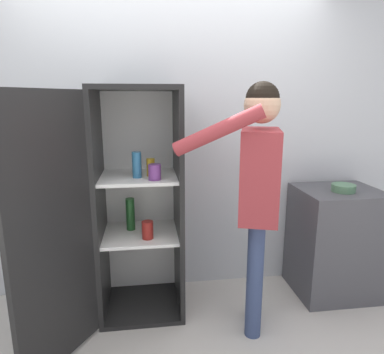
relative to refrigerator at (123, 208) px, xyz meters
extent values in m
cube|color=silver|center=(0.39, 0.42, 0.40)|extent=(7.00, 0.06, 2.55)
cube|color=black|center=(0.12, 0.08, -0.85)|extent=(0.63, 0.59, 0.04)
cube|color=black|center=(0.12, 0.08, 0.85)|extent=(0.63, 0.59, 0.04)
cube|color=white|center=(0.12, 0.36, 0.00)|extent=(0.63, 0.03, 1.67)
cube|color=black|center=(-0.18, 0.08, 0.00)|extent=(0.03, 0.59, 1.67)
cube|color=black|center=(0.42, 0.08, 0.00)|extent=(0.04, 0.59, 1.67)
cube|color=white|center=(0.12, 0.08, -0.24)|extent=(0.56, 0.52, 0.02)
cube|color=white|center=(0.12, 0.08, 0.21)|extent=(0.56, 0.52, 0.02)
cube|color=black|center=(-0.38, -0.46, 0.00)|extent=(0.38, 0.55, 1.67)
cylinder|color=teal|center=(0.11, 0.01, 0.31)|extent=(0.07, 0.07, 0.19)
cylinder|color=#B78C1E|center=(0.21, 0.05, 0.29)|extent=(0.06, 0.06, 0.13)
cylinder|color=#1E5123|center=(0.04, 0.15, -0.11)|extent=(0.07, 0.07, 0.25)
cylinder|color=maroon|center=(0.17, -0.05, -0.17)|extent=(0.08, 0.08, 0.13)
cylinder|color=#723884|center=(0.24, -0.08, 0.28)|extent=(0.09, 0.09, 0.11)
cylinder|color=#384770|center=(0.90, -0.38, -0.44)|extent=(0.11, 0.11, 0.85)
cylinder|color=#384770|center=(0.95, -0.20, -0.44)|extent=(0.11, 0.11, 0.85)
cube|color=#9E3338|center=(0.92, -0.29, 0.28)|extent=(0.37, 0.50, 0.60)
sphere|color=#DBAD89|center=(0.92, -0.29, 0.74)|extent=(0.23, 0.23, 0.23)
sphere|color=black|center=(0.92, -0.29, 0.78)|extent=(0.22, 0.22, 0.22)
cylinder|color=#9E3338|center=(0.61, -0.45, 0.59)|extent=(0.55, 0.25, 0.32)
cylinder|color=#9E3338|center=(1.00, -0.05, 0.25)|extent=(0.09, 0.09, 0.57)
cube|color=#4C4C51|center=(1.75, 0.09, -0.41)|extent=(0.66, 0.56, 0.92)
cylinder|color=#517F5B|center=(1.74, 0.03, 0.08)|extent=(0.19, 0.19, 0.06)
camera|label=1|loc=(0.18, -2.43, 0.78)|focal=32.00mm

